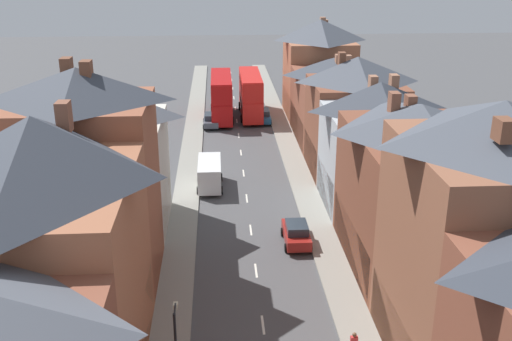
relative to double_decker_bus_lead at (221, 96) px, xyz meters
name	(u,v)px	position (x,y,z in m)	size (l,w,h in m)	color
pavement_left	(190,166)	(-3.29, -17.30, -2.75)	(2.20, 104.00, 0.14)	gray
pavement_right	(295,164)	(6.91, -17.30, -2.75)	(2.20, 104.00, 0.14)	gray
centre_line_dashes	(244,173)	(1.81, -19.30, -2.81)	(0.14, 97.80, 0.01)	silver
terrace_row_left	(47,272)	(-8.38, -47.05, 3.13)	(8.00, 42.84, 13.86)	#B2704C
terrace_row_right	(396,162)	(11.99, -32.56, 2.78)	(8.00, 72.67, 13.62)	#ADB2B7
double_decker_bus_lead	(221,96)	(0.00, 0.00, 0.00)	(2.74, 10.80, 5.30)	#B70F0F
double_decker_bus_mid_street	(251,94)	(3.60, 0.79, 0.00)	(2.74, 10.80, 5.30)	red
car_near_blue	(211,120)	(-1.29, -3.45, -2.02)	(1.90, 4.47, 1.58)	#4C515B
car_near_silver	(296,233)	(4.91, -33.68, -1.99)	(1.90, 3.98, 1.64)	maroon
car_parked_left_a	(263,116)	(4.91, -1.98, -2.01)	(1.90, 4.52, 1.59)	#236093
delivery_van	(210,173)	(-1.29, -22.64, -1.48)	(2.20, 5.20, 2.41)	white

